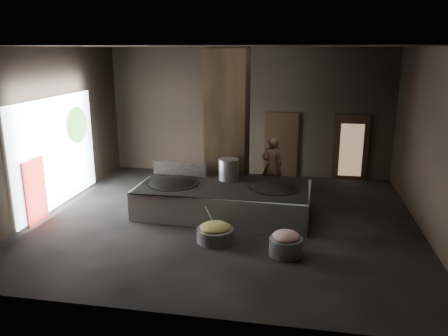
% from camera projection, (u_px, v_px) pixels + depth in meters
% --- Properties ---
extents(floor, '(10.00, 9.00, 0.10)m').
position_uv_depth(floor, '(226.00, 220.00, 11.83)').
color(floor, black).
rests_on(floor, ground).
extents(ceiling, '(10.00, 9.00, 0.10)m').
position_uv_depth(ceiling, '(227.00, 44.00, 10.61)').
color(ceiling, black).
rests_on(ceiling, back_wall).
extents(back_wall, '(10.00, 0.10, 4.50)m').
position_uv_depth(back_wall, '(249.00, 112.00, 15.54)').
color(back_wall, black).
rests_on(back_wall, ground).
extents(front_wall, '(10.00, 0.10, 4.50)m').
position_uv_depth(front_wall, '(177.00, 193.00, 6.90)').
color(front_wall, black).
rests_on(front_wall, ground).
extents(left_wall, '(0.10, 9.00, 4.50)m').
position_uv_depth(left_wall, '(47.00, 131.00, 12.08)').
color(left_wall, black).
rests_on(left_wall, ground).
extents(right_wall, '(0.10, 9.00, 4.50)m').
position_uv_depth(right_wall, '(436.00, 145.00, 10.35)').
color(right_wall, black).
rests_on(right_wall, ground).
extents(pillar, '(1.20, 1.20, 4.50)m').
position_uv_depth(pillar, '(228.00, 124.00, 13.07)').
color(pillar, black).
rests_on(pillar, ground).
extents(hearth_platform, '(4.77, 2.45, 0.81)m').
position_uv_depth(hearth_platform, '(224.00, 200.00, 12.06)').
color(hearth_platform, '#B2C4B1').
rests_on(hearth_platform, ground).
extents(platform_cap, '(4.57, 2.19, 0.03)m').
position_uv_depth(platform_cap, '(224.00, 186.00, 11.95)').
color(platform_cap, black).
rests_on(platform_cap, hearth_platform).
extents(wok_left, '(1.47, 1.47, 0.41)m').
position_uv_depth(wok_left, '(172.00, 186.00, 12.17)').
color(wok_left, black).
rests_on(wok_left, hearth_platform).
extents(wok_left_rim, '(1.50, 1.50, 0.05)m').
position_uv_depth(wok_left_rim, '(172.00, 183.00, 12.15)').
color(wok_left_rim, black).
rests_on(wok_left_rim, hearth_platform).
extents(wok_right, '(1.37, 1.37, 0.39)m').
position_uv_depth(wok_right, '(273.00, 190.00, 11.78)').
color(wok_right, black).
rests_on(wok_right, hearth_platform).
extents(wok_right_rim, '(1.40, 1.40, 0.05)m').
position_uv_depth(wok_right_rim, '(273.00, 188.00, 11.77)').
color(wok_right_rim, black).
rests_on(wok_right_rim, hearth_platform).
extents(stock_pot, '(0.57, 0.57, 0.61)m').
position_uv_depth(stock_pot, '(229.00, 170.00, 12.38)').
color(stock_pot, '#B3B8BC').
rests_on(stock_pot, hearth_platform).
extents(splash_guard, '(1.63, 0.14, 0.41)m').
position_uv_depth(splash_guard, '(180.00, 169.00, 12.85)').
color(splash_guard, black).
rests_on(splash_guard, hearth_platform).
extents(cook, '(0.74, 0.57, 1.80)m').
position_uv_depth(cook, '(272.00, 165.00, 13.73)').
color(cook, brown).
rests_on(cook, ground).
extents(veg_basin, '(1.01, 1.01, 0.32)m').
position_uv_depth(veg_basin, '(215.00, 235.00, 10.40)').
color(veg_basin, gray).
rests_on(veg_basin, ground).
extents(veg_fill, '(0.72, 0.72, 0.22)m').
position_uv_depth(veg_fill, '(215.00, 227.00, 10.35)').
color(veg_fill, olive).
rests_on(veg_fill, veg_basin).
extents(ladle, '(0.22, 0.30, 0.63)m').
position_uv_depth(ladle, '(210.00, 217.00, 10.47)').
color(ladle, '#B3B8BC').
rests_on(ladle, veg_basin).
extents(meat_basin, '(0.98, 0.98, 0.40)m').
position_uv_depth(meat_basin, '(286.00, 247.00, 9.69)').
color(meat_basin, gray).
rests_on(meat_basin, ground).
extents(meat_fill, '(0.61, 0.61, 0.23)m').
position_uv_depth(meat_fill, '(286.00, 236.00, 9.63)').
color(meat_fill, '#B16A6A').
rests_on(meat_fill, meat_basin).
extents(doorway_near, '(1.18, 0.08, 2.38)m').
position_uv_depth(doorway_near, '(281.00, 146.00, 15.54)').
color(doorway_near, black).
rests_on(doorway_near, ground).
extents(doorway_near_glow, '(0.82, 0.04, 1.94)m').
position_uv_depth(doorway_near_glow, '(283.00, 146.00, 15.75)').
color(doorway_near_glow, '#8C6647').
rests_on(doorway_near_glow, ground).
extents(doorway_far, '(1.18, 0.08, 2.38)m').
position_uv_depth(doorway_far, '(351.00, 148.00, 15.13)').
color(doorway_far, black).
rests_on(doorway_far, ground).
extents(doorway_far_glow, '(0.78, 0.04, 1.84)m').
position_uv_depth(doorway_far_glow, '(351.00, 150.00, 15.10)').
color(doorway_far_glow, '#8C6647').
rests_on(doorway_far_glow, ground).
extents(left_opening, '(0.04, 4.20, 3.10)m').
position_uv_depth(left_opening, '(57.00, 152.00, 12.43)').
color(left_opening, white).
rests_on(left_opening, ground).
extents(pavilion_sliver, '(0.05, 0.90, 1.70)m').
position_uv_depth(pavilion_sliver, '(35.00, 191.00, 11.38)').
color(pavilion_sliver, maroon).
rests_on(pavilion_sliver, ground).
extents(tree_silhouette, '(0.28, 1.10, 1.10)m').
position_uv_depth(tree_silhouette, '(77.00, 125.00, 13.30)').
color(tree_silhouette, '#194714').
rests_on(tree_silhouette, left_opening).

